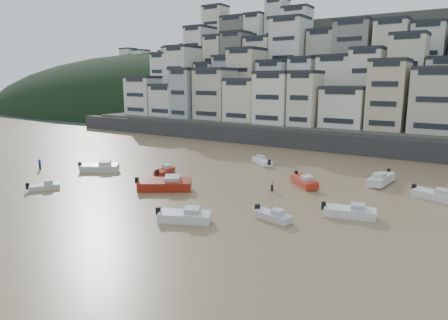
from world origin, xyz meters
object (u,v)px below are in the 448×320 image
Objects in this scene: boat_f at (165,170)px; boat_d at (350,210)px; boat_b at (273,215)px; boat_e at (304,180)px; person_blue at (40,164)px; boat_g at (435,194)px; boat_k at (99,166)px; boat_i at (381,178)px; boat_j at (44,186)px; boat_c at (165,183)px; boat_h at (262,160)px; boat_a at (185,215)px; person_pink at (272,184)px.

boat_d is at bearing -112.03° from boat_f.
boat_d is at bearing 53.04° from boat_b.
boat_e is (-2.44, 13.96, 0.20)m from boat_b.
boat_d is 3.17× the size of person_blue.
boat_g is at bearing 53.36° from boat_e.
boat_k is at bearing 23.74° from person_blue.
boat_d is at bearing -34.48° from boat_k.
boat_j is at bearing -47.88° from boat_i.
boat_h is (2.84, 20.69, -0.28)m from boat_c.
boat_h is 32.90m from boat_j.
boat_b is 0.67× the size of boat_i.
boat_i reaches higher than boat_b.
boat_k is at bearing 166.05° from boat_d.
boat_c is 4.20× the size of person_blue.
boat_f is (-5.90, 6.59, -0.35)m from boat_c.
boat_j is at bearing 139.58° from boat_f.
boat_b is 20.80m from boat_g.
person_blue is (-18.52, -8.12, 0.23)m from boat_f.
boat_g is at bearing 65.82° from boat_b.
boat_e is (13.79, 11.76, -0.20)m from boat_c.
boat_f is at bearing -148.16° from boat_g.
boat_j is at bearing -99.68° from boat_e.
boat_a is 14.92m from person_pink.
boat_c reaches higher than boat_b.
boat_f is (-22.13, 8.79, 0.05)m from boat_b.
boat_e is 20.36m from boat_f.
boat_k is at bearing 40.76° from boat_j.
boat_a is 20.69m from boat_f.
person_blue is (-24.42, -1.53, -0.13)m from boat_c.
person_pink is (-4.89, 9.50, 0.27)m from boat_b.
person_blue is (-53.31, -15.85, 0.13)m from boat_g.
boat_f is (-15.18, 14.06, -0.13)m from boat_a.
boat_i reaches higher than boat_d.
boat_c is at bearing 116.32° from boat_a.
boat_k is (-44.19, -11.84, 0.10)m from boat_g.
boat_f is 2.72× the size of person_pink.
boat_i is at bearing 76.68° from boat_d.
boat_h is at bearing 123.03° from boat_d.
person_blue is (-46.42, -19.90, -0.03)m from boat_i.
boat_a is at bearing -156.16° from boat_d.
boat_e is 15.31m from boat_g.
boat_h is 1.32× the size of boat_j.
person_pink is (17.24, 0.72, 0.23)m from boat_f.
boat_a is 16.67m from boat_d.
boat_j is 2.29× the size of person_pink.
person_blue is (-9.11, -4.01, 0.03)m from boat_k.
boat_d is at bearing 6.27° from boat_i.
person_pink is at bearing 130.53° from boat_b.
boat_a reaches higher than boat_h.
boat_a is 1.04× the size of boat_g.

